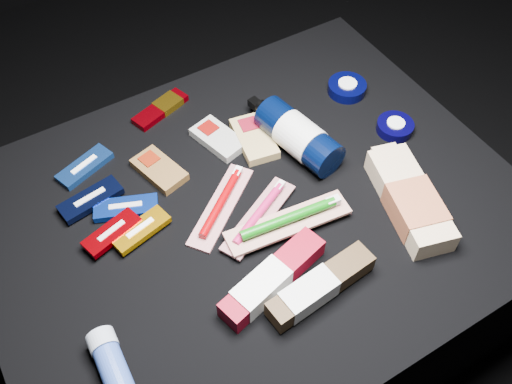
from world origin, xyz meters
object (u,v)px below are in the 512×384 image
bodywash_bottle (410,201)px  deodorant_stick (111,363)px  toothpaste_carton_red (269,281)px  lotion_bottle (298,136)px

bodywash_bottle → deodorant_stick: bearing=-164.6°
bodywash_bottle → deodorant_stick: size_ratio=2.27×
toothpaste_carton_red → lotion_bottle: bearing=33.4°
lotion_bottle → bodywash_bottle: 0.25m
deodorant_stick → bodywash_bottle: bearing=2.6°
deodorant_stick → lotion_bottle: bearing=27.7°
deodorant_stick → toothpaste_carton_red: 0.28m
lotion_bottle → deodorant_stick: 0.55m
lotion_bottle → toothpaste_carton_red: size_ratio=1.11×
bodywash_bottle → deodorant_stick: (-0.59, -0.00, -0.00)m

